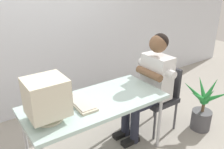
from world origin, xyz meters
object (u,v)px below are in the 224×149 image
Objects in this scene: keyboard at (80,103)px; office_chair at (160,94)px; desk at (95,105)px; person_seated at (151,81)px; crt_monitor at (47,97)px; potted_plant at (203,108)px.

office_chair is at bearing 0.06° from keyboard.
desk is at bearing -177.82° from office_chair.
office_chair is at bearing 0.00° from person_seated.
desk is at bearing -177.34° from person_seated.
desk is 3.73× the size of crt_monitor.
keyboard is 0.63× the size of potted_plant.
person_seated reaches higher than potted_plant.
desk is 1.75× the size of office_chair.
crt_monitor is 1.37m from person_seated.
desk is 0.17m from keyboard.
person_seated is at bearing 3.74° from crt_monitor.
office_chair is 0.60m from potted_plant.
person_seated reaches higher than desk.
office_chair is (1.53, 0.09, -0.45)m from crt_monitor.
person_seated is 1.81× the size of potted_plant.
crt_monitor is 0.31× the size of person_seated.
potted_plant is at bearing -41.92° from office_chair.
crt_monitor is at bearing 171.41° from potted_plant.
crt_monitor is (-0.52, -0.05, 0.27)m from desk.
crt_monitor is 0.88× the size of keyboard.
keyboard is 1.19m from office_chair.
keyboard is 0.53× the size of office_chair.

